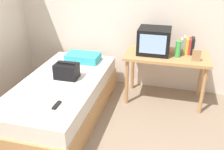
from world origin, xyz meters
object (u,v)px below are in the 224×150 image
object	(u,v)px
pillow	(83,57)
handbag	(67,71)
water_bottle	(178,49)
picture_frame	(196,56)
book_row	(187,46)
bed	(63,98)
tv	(154,41)
magazine	(42,89)
remote_dark	(57,105)
remote_silver	(59,71)
desk	(166,61)

from	to	relation	value
pillow	handbag	xyz separation A→B (m)	(0.00, -0.61, 0.04)
water_bottle	picture_frame	size ratio (longest dim) A/B	1.46
book_row	pillow	xyz separation A→B (m)	(-1.49, -0.17, -0.26)
bed	tv	size ratio (longest dim) A/B	4.55
bed	tv	bearing A→B (deg)	34.78
bed	water_bottle	distance (m)	1.69
bed	picture_frame	xyz separation A→B (m)	(1.67, 0.59, 0.55)
pillow	magazine	distance (m)	0.99
handbag	remote_dark	distance (m)	0.68
picture_frame	remote_dark	xyz separation A→B (m)	(-1.45, -1.17, -0.27)
picture_frame	pillow	distance (m)	1.64
book_row	remote_dark	distance (m)	1.98
remote_silver	remote_dark	bearing A→B (deg)	-66.23
bed	tv	distance (m)	1.48
remote_silver	tv	bearing A→B (deg)	23.27
desk	water_bottle	world-z (taller)	water_bottle
water_bottle	remote_silver	xyz separation A→B (m)	(-1.57, -0.45, -0.31)
water_bottle	picture_frame	bearing A→B (deg)	-21.34
book_row	pillow	size ratio (longest dim) A/B	0.49
picture_frame	magazine	size ratio (longest dim) A/B	0.54
tv	picture_frame	bearing A→B (deg)	-16.37
bed	book_row	size ratio (longest dim) A/B	8.18
magazine	remote_dark	xyz separation A→B (m)	(0.33, -0.29, 0.01)
remote_dark	bed	bearing A→B (deg)	110.63
book_row	tv	bearing A→B (deg)	-167.00
pillow	water_bottle	bearing A→B (deg)	-0.19
tv	handbag	size ratio (longest dim) A/B	1.47
bed	remote_dark	bearing A→B (deg)	-69.37
tv	picture_frame	distance (m)	0.61
handbag	book_row	bearing A→B (deg)	27.62
desk	book_row	bearing A→B (deg)	25.69
book_row	handbag	size ratio (longest dim) A/B	0.82
remote_dark	remote_silver	world-z (taller)	same
handbag	magazine	bearing A→B (deg)	-114.03
bed	pillow	xyz separation A→B (m)	(0.05, 0.69, 0.33)
book_row	picture_frame	bearing A→B (deg)	-65.34
tv	remote_dark	distance (m)	1.64
book_row	remote_silver	bearing A→B (deg)	-159.35
tv	desk	bearing A→B (deg)	-4.94
bed	water_bottle	bearing A→B (deg)	25.63
magazine	remote_silver	distance (m)	0.51
desk	picture_frame	bearing A→B (deg)	-21.95
bed	desk	bearing A→B (deg)	29.90
water_bottle	remote_silver	distance (m)	1.66
tv	pillow	world-z (taller)	tv
tv	picture_frame	size ratio (longest dim) A/B	2.83
desk	picture_frame	xyz separation A→B (m)	(0.38, -0.15, 0.17)
bed	pillow	bearing A→B (deg)	85.98
bed	water_bottle	world-z (taller)	water_bottle
tv	magazine	xyz separation A→B (m)	(-1.21, -1.04, -0.38)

